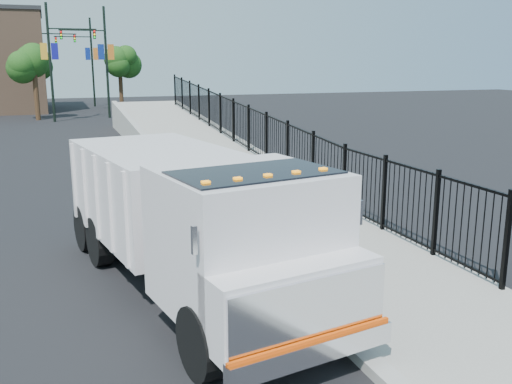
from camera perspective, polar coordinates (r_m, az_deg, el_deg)
name	(u,v)px	position (r m, az deg, el deg)	size (l,w,h in m)	color
ground	(278,281)	(11.14, 2.26, -8.91)	(120.00, 120.00, 0.00)	black
sidewalk	(426,305)	(10.40, 16.64, -10.76)	(3.55, 12.00, 0.12)	#9E998E
curb	(325,321)	(9.44, 6.94, -12.66)	(0.30, 12.00, 0.16)	#ADAAA3
ramp	(191,153)	(26.60, -6.49, 3.91)	(3.95, 24.00, 1.70)	#9E998E
iron_fence	(249,144)	(23.05, -0.75, 4.86)	(0.10, 28.00, 1.80)	black
truck	(192,214)	(10.18, -6.38, -2.20)	(3.80, 8.09, 2.66)	black
worker	(325,226)	(10.81, 6.93, -3.44)	(0.72, 0.47, 1.98)	maroon
debris	(311,250)	(12.43, 5.54, -5.75)	(0.41, 0.41, 0.10)	silver
light_pole_0	(55,58)	(42.42, -19.49, 12.54)	(3.78, 0.22, 8.00)	black
light_pole_1	(102,58)	(44.24, -15.14, 12.81)	(3.77, 0.22, 8.00)	black
light_pole_2	(41,58)	(50.42, -20.73, 12.40)	(3.77, 0.22, 8.00)	black
light_pole_3	(89,59)	(55.95, -16.39, 12.67)	(3.78, 0.22, 8.00)	black
tree_0	(34,64)	(44.06, -21.34, 11.82)	(2.40, 2.40, 5.20)	#382314
tree_1	(120,64)	(51.61, -13.47, 12.34)	(2.13, 2.13, 5.06)	#382314
tree_2	(34,63)	(58.18, -21.32, 11.92)	(3.01, 3.01, 5.51)	#382314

